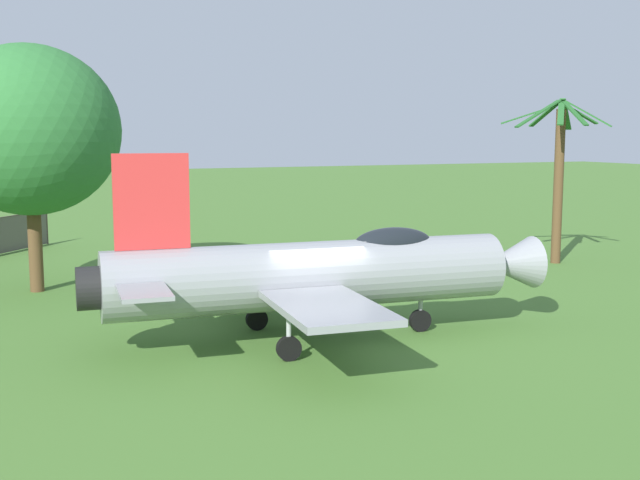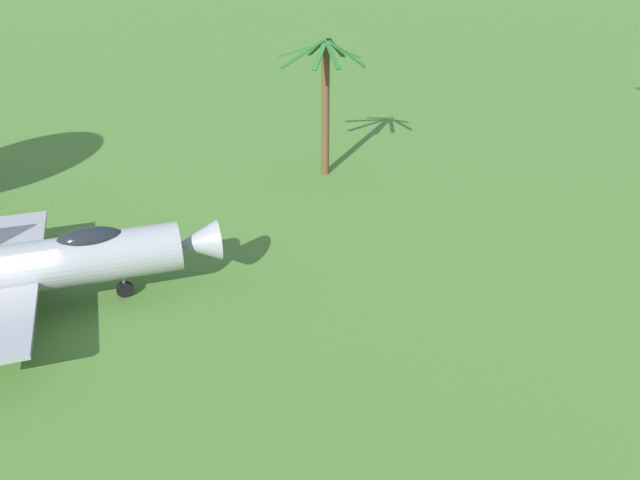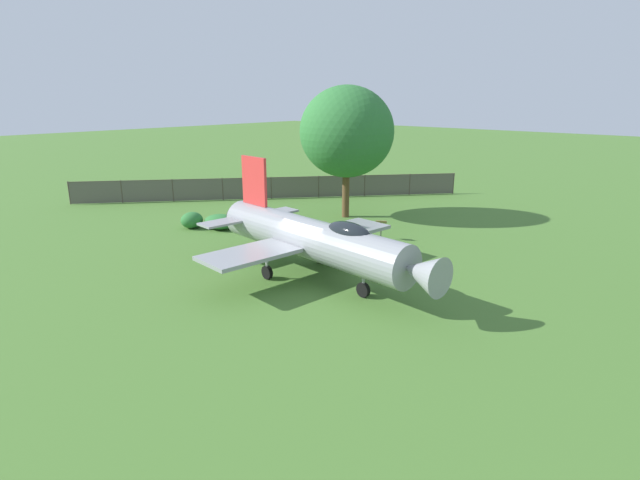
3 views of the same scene
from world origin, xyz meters
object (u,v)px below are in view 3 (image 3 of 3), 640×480
at_px(shade_tree, 347,132).
at_px(display_jet, 316,239).
at_px(info_plaque, 381,225).
at_px(shrub_by_tree, 220,222).
at_px(shrub_near_fence, 192,220).

bearing_deg(shade_tree, display_jet, 122.77).
relative_size(display_jet, info_plaque, 10.96).
height_order(display_jet, shrub_by_tree, display_jet).
bearing_deg(shrub_near_fence, shade_tree, -120.98).
height_order(shrub_near_fence, shrub_by_tree, shrub_near_fence).
bearing_deg(info_plaque, shrub_near_fence, 28.70).
bearing_deg(info_plaque, display_jet, 101.74).
bearing_deg(info_plaque, shrub_by_tree, 27.11).
distance_m(display_jet, shrub_by_tree, 10.43).
height_order(shade_tree, shrub_near_fence, shade_tree).
distance_m(display_jet, shrub_near_fence, 11.56).
relative_size(display_jet, shade_tree, 1.50).
height_order(display_jet, info_plaque, display_jet).
bearing_deg(shade_tree, info_plaque, 148.96).
distance_m(display_jet, shade_tree, 12.29).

